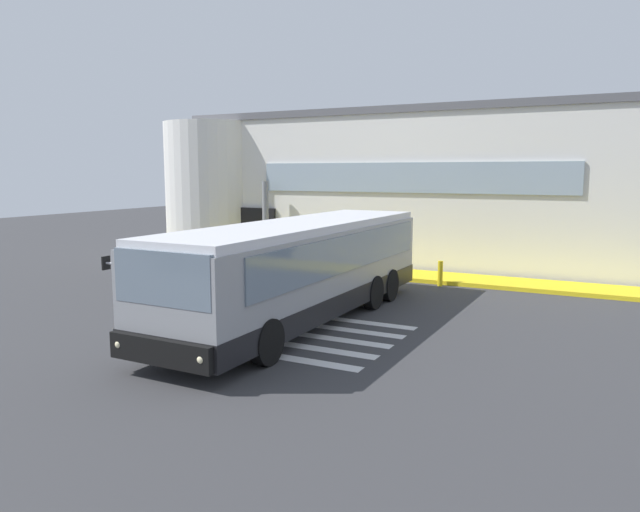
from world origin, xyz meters
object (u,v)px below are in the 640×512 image
entry_support_column (266,221)px  passenger_near_column (273,240)px  bus_main_foreground (301,273)px  passenger_by_doorway (289,242)px  safety_bollard_yellow (440,273)px

entry_support_column → passenger_near_column: bearing=-39.0°
bus_main_foreground → passenger_near_column: bus_main_foreground is taller
entry_support_column → bus_main_foreground: (6.42, -8.41, -0.56)m
bus_main_foreground → passenger_by_doorway: (-4.82, 7.69, -0.25)m
passenger_near_column → safety_bollard_yellow: (7.64, -1.17, -0.66)m
entry_support_column → safety_bollard_yellow: (8.42, -1.80, -1.44)m
bus_main_foreground → passenger_by_doorway: size_ratio=6.59×
safety_bollard_yellow → bus_main_foreground: bearing=-106.8°
passenger_near_column → passenger_by_doorway: bearing=-6.5°
entry_support_column → passenger_by_doorway: 1.94m
passenger_near_column → passenger_by_doorway: same height
bus_main_foreground → passenger_by_doorway: bus_main_foreground is taller
passenger_near_column → safety_bollard_yellow: passenger_near_column is taller
bus_main_foreground → safety_bollard_yellow: bus_main_foreground is taller
passenger_near_column → safety_bollard_yellow: size_ratio=1.86×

